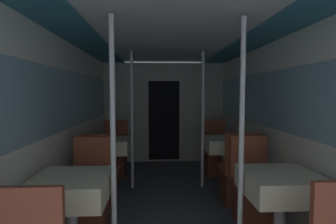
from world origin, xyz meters
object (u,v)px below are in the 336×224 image
at_px(dining_table_left_1, 109,147).
at_px(support_pole_right_1, 203,120).
at_px(dining_table_left_0, 71,192).
at_px(chair_left_far_1, 115,159).
at_px(support_pole_left_1, 132,120).
at_px(chair_right_far_0, 253,197).
at_px(chair_right_far_1, 216,158).
at_px(support_pole_left_0, 113,143).
at_px(chair_left_near_1, 101,183).
at_px(support_pole_right_0, 241,142).
at_px(dining_table_right_0, 281,188).
at_px(dining_table_right_1, 225,146).
at_px(chair_right_near_1, 237,180).
at_px(chair_left_far_0, 90,200).

relative_size(dining_table_left_1, support_pole_right_1, 0.37).
bearing_deg(dining_table_left_0, chair_left_far_1, 90.00).
xyz_separation_m(support_pole_left_1, chair_right_far_0, (1.41, -1.16, -0.73)).
distance_m(support_pole_left_1, chair_right_far_1, 1.70).
relative_size(chair_right_far_1, support_pole_right_1, 0.46).
relative_size(support_pole_left_0, chair_left_near_1, 2.16).
height_order(dining_table_left_1, support_pole_right_0, support_pole_right_0).
bearing_deg(support_pole_right_0, chair_right_far_0, 60.27).
height_order(chair_left_near_1, support_pole_left_1, support_pole_left_1).
xyz_separation_m(dining_table_left_1, dining_table_right_0, (1.76, -1.77, 0.00)).
relative_size(chair_right_far_0, dining_table_right_1, 1.26).
height_order(chair_left_far_1, chair_right_far_1, same).
distance_m(support_pole_left_0, support_pole_right_0, 1.06).
height_order(support_pole_left_0, chair_right_far_0, support_pole_left_0).
bearing_deg(chair_right_near_1, chair_left_far_0, -162.58).
relative_size(dining_table_left_0, chair_right_near_1, 0.79).
distance_m(support_pole_left_0, dining_table_right_0, 1.47).
distance_m(support_pole_right_0, support_pole_right_1, 1.77).
relative_size(chair_left_far_1, chair_right_near_1, 1.00).
distance_m(support_pole_left_0, dining_table_right_1, 2.30).
bearing_deg(dining_table_right_1, dining_table_left_0, -134.84).
bearing_deg(support_pole_right_0, support_pole_left_0, 180.00).
relative_size(chair_left_near_1, support_pole_right_1, 0.46).
distance_m(support_pole_left_1, support_pole_right_1, 1.06).
height_order(chair_left_near_1, support_pole_right_0, support_pole_right_0).
relative_size(chair_left_far_1, dining_table_right_1, 1.26).
bearing_deg(support_pole_right_0, chair_left_near_1, 140.58).
relative_size(chair_left_far_0, chair_right_near_1, 1.00).
height_order(dining_table_left_1, support_pole_right_1, support_pole_right_1).
bearing_deg(dining_table_right_0, support_pole_left_1, 128.59).
xyz_separation_m(dining_table_left_0, support_pole_left_0, (0.35, -0.00, 0.40)).
xyz_separation_m(support_pole_left_0, support_pole_left_1, (0.00, 1.77, 0.00)).
bearing_deg(chair_left_near_1, chair_left_far_1, 90.00).
bearing_deg(support_pole_left_0, dining_table_right_0, 0.00).
xyz_separation_m(chair_left_far_0, chair_right_near_1, (1.76, 0.55, 0.00)).
bearing_deg(support_pole_right_1, chair_left_far_1, 156.68).
height_order(dining_table_left_0, chair_left_near_1, chair_left_near_1).
height_order(support_pole_left_0, dining_table_left_1, support_pole_left_0).
bearing_deg(chair_right_far_1, chair_left_far_0, 45.16).
bearing_deg(support_pole_right_0, chair_right_near_1, 73.33).
bearing_deg(chair_right_near_1, support_pole_left_1, 156.68).
bearing_deg(chair_left_far_1, dining_table_left_1, 90.00).
distance_m(dining_table_left_1, chair_right_far_0, 2.13).
xyz_separation_m(dining_table_right_0, support_pole_right_1, (-0.35, 1.77, 0.40)).
bearing_deg(chair_right_far_0, chair_right_near_1, -90.00).
relative_size(dining_table_left_1, chair_right_near_1, 0.79).
distance_m(dining_table_left_1, chair_right_far_1, 1.89).
height_order(dining_table_left_0, chair_right_far_0, chair_right_far_0).
bearing_deg(support_pole_right_1, dining_table_left_1, 180.00).
bearing_deg(dining_table_left_1, support_pole_right_1, 0.00).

